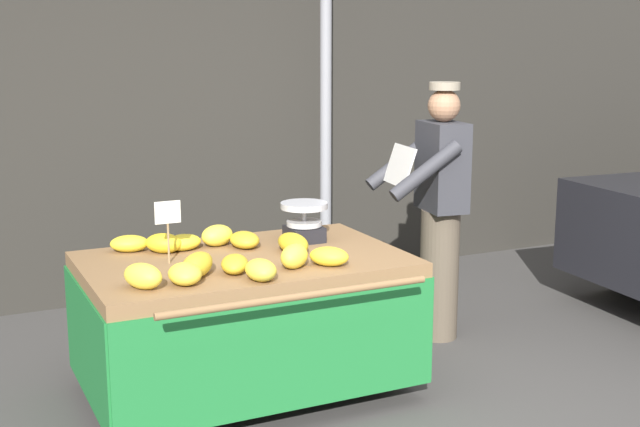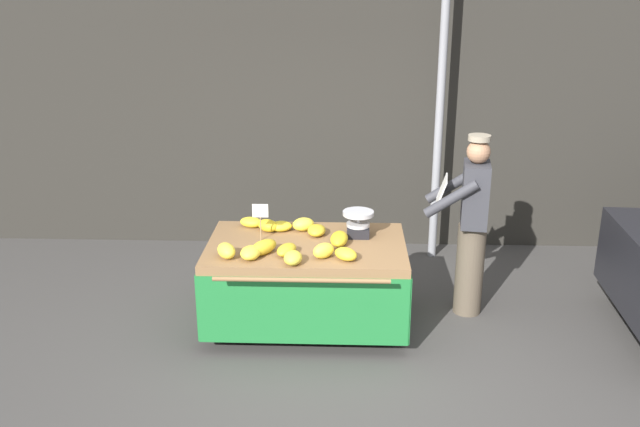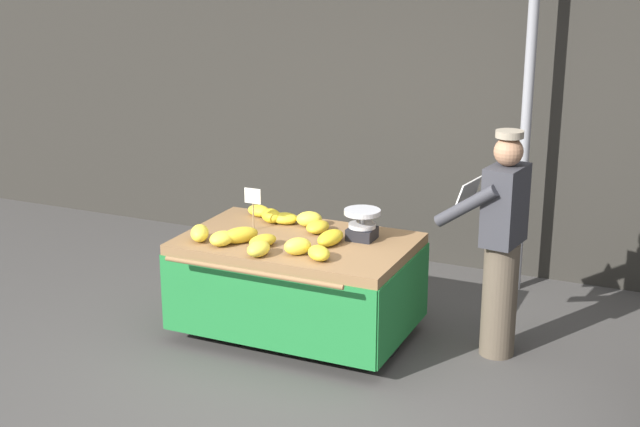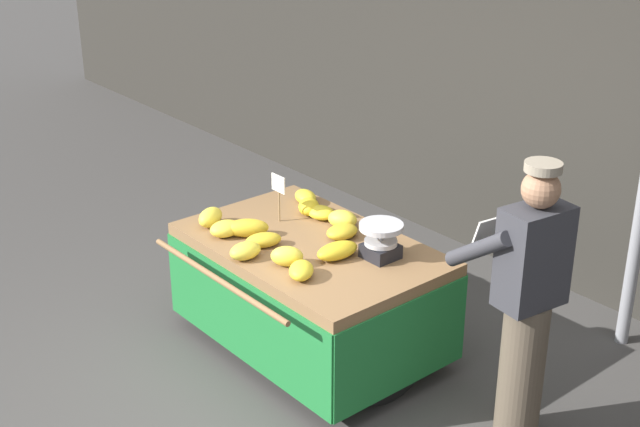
% 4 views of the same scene
% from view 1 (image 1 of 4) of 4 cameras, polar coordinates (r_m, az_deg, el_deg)
% --- Properties ---
extents(back_wall, '(16.00, 0.24, 4.22)m').
position_cam_1_polar(back_wall, '(6.75, -8.88, 12.56)').
color(back_wall, '#2D2B26').
rests_on(back_wall, ground).
extents(street_pole, '(0.09, 0.09, 3.32)m').
position_cam_1_polar(street_pole, '(6.67, 0.39, 8.88)').
color(street_pole, gray).
rests_on(street_pole, ground).
extents(banana_cart, '(1.77, 1.32, 0.81)m').
position_cam_1_polar(banana_cart, '(4.76, -5.06, -5.41)').
color(banana_cart, olive).
rests_on(banana_cart, ground).
extents(weighing_scale, '(0.28, 0.28, 0.24)m').
position_cam_1_polar(weighing_scale, '(5.03, -1.07, -0.57)').
color(weighing_scale, black).
rests_on(weighing_scale, banana_cart).
extents(price_sign, '(0.14, 0.01, 0.34)m').
position_cam_1_polar(price_sign, '(4.58, -10.19, -0.32)').
color(price_sign, '#997A51').
rests_on(price_sign, banana_cart).
extents(banana_bunch_0, '(0.26, 0.26, 0.10)m').
position_cam_1_polar(banana_bunch_0, '(4.51, 0.62, -2.89)').
color(banana_bunch_0, yellow).
rests_on(banana_bunch_0, banana_cart).
extents(banana_bunch_1, '(0.22, 0.27, 0.09)m').
position_cam_1_polar(banana_bunch_1, '(4.40, -5.75, -3.39)').
color(banana_bunch_1, gold).
rests_on(banana_bunch_1, banana_cart).
extents(banana_bunch_2, '(0.28, 0.31, 0.12)m').
position_cam_1_polar(banana_bunch_2, '(4.34, -8.25, -3.44)').
color(banana_bunch_2, gold).
rests_on(banana_bunch_2, banana_cart).
extents(banana_bunch_3, '(0.25, 0.20, 0.09)m').
position_cam_1_polar(banana_bunch_3, '(4.92, -12.68, -1.98)').
color(banana_bunch_3, yellow).
rests_on(banana_bunch_3, banana_cart).
extents(banana_bunch_4, '(0.23, 0.26, 0.13)m').
position_cam_1_polar(banana_bunch_4, '(4.18, -11.81, -4.13)').
color(banana_bunch_4, yellow).
rests_on(banana_bunch_4, banana_cart).
extents(banana_bunch_5, '(0.15, 0.22, 0.11)m').
position_cam_1_polar(banana_bunch_5, '(4.24, -4.00, -3.80)').
color(banana_bunch_5, yellow).
rests_on(banana_bunch_5, banana_cart).
extents(banana_bunch_6, '(0.26, 0.25, 0.11)m').
position_cam_1_polar(banana_bunch_6, '(4.85, -10.45, -1.97)').
color(banana_bunch_6, gold).
rests_on(banana_bunch_6, banana_cart).
extents(banana_bunch_7, '(0.19, 0.23, 0.11)m').
position_cam_1_polar(banana_bunch_7, '(4.22, -9.06, -4.02)').
color(banana_bunch_7, yellow).
rests_on(banana_bunch_7, banana_cart).
extents(banana_bunch_8, '(0.18, 0.24, 0.09)m').
position_cam_1_polar(banana_bunch_8, '(4.91, -5.08, -1.77)').
color(banana_bunch_8, gold).
rests_on(banana_bunch_8, banana_cart).
extents(banana_bunch_9, '(0.25, 0.22, 0.12)m').
position_cam_1_polar(banana_bunch_9, '(4.97, -6.92, -1.47)').
color(banana_bunch_9, yellow).
rests_on(banana_bunch_9, banana_cart).
extents(banana_bunch_10, '(0.18, 0.31, 0.11)m').
position_cam_1_polar(banana_bunch_10, '(4.78, -1.82, -2.01)').
color(banana_bunch_10, gold).
rests_on(banana_bunch_10, banana_cart).
extents(banana_bunch_11, '(0.24, 0.20, 0.09)m').
position_cam_1_polar(banana_bunch_11, '(4.90, -9.18, -1.92)').
color(banana_bunch_11, yellow).
rests_on(banana_bunch_11, banana_cart).
extents(banana_bunch_12, '(0.24, 0.24, 0.13)m').
position_cam_1_polar(banana_bunch_12, '(4.46, -1.74, -2.88)').
color(banana_bunch_12, yellow).
rests_on(banana_bunch_12, banana_cart).
extents(vendor_person, '(0.62, 0.57, 1.71)m').
position_cam_1_polar(vendor_person, '(5.64, 7.98, 0.18)').
color(vendor_person, brown).
rests_on(vendor_person, ground).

